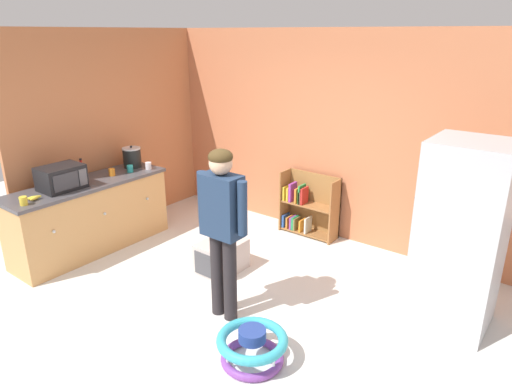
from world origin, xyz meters
The scene contains 17 objects.
ground_plane centered at (0.00, 0.00, 0.00)m, with size 12.00×12.00×0.00m, color silver.
back_wall centered at (0.00, 2.33, 1.35)m, with size 5.20×0.06×2.70m, color #BF6F48.
left_side_wall centered at (-2.63, 0.80, 1.35)m, with size 0.06×2.99×2.70m, color #BD7146.
kitchen_counter centered at (-2.20, 0.06, 0.45)m, with size 0.65×2.01×0.90m.
refrigerator centered at (1.88, 1.23, 0.89)m, with size 0.73×0.68×1.78m.
bookshelf centered at (-0.28, 2.14, 0.38)m, with size 0.80×0.28×0.85m.
standing_person centered at (0.10, -0.02, 1.02)m, with size 0.57×0.22×1.69m.
baby_walker centered at (0.74, -0.40, 0.16)m, with size 0.60×0.60×0.32m.
pet_carrier centered at (-0.51, 0.63, 0.18)m, with size 0.42×0.55×0.36m.
microwave centered at (-2.19, -0.25, 1.04)m, with size 0.37×0.48×0.28m.
crock_pot centered at (-2.28, 0.84, 1.04)m, with size 0.25×0.25×0.30m.
banana_bunch centered at (-2.09, -0.64, 0.93)m, with size 0.12×0.16×0.04m.
ketchup_bottle centered at (-2.41, 0.15, 1.00)m, with size 0.07×0.07×0.25m.
yellow_cup centered at (-2.04, -0.79, 0.95)m, with size 0.08×0.08×0.10m, color yellow.
white_cup centered at (-2.03, 0.90, 0.95)m, with size 0.08×0.08×0.10m, color white.
teal_cup centered at (-2.11, 0.66, 0.95)m, with size 0.08×0.08×0.10m, color teal.
orange_cup centered at (-2.17, 0.42, 0.95)m, with size 0.08×0.08×0.10m, color orange.
Camera 1 is at (2.67, -2.89, 2.65)m, focal length 31.87 mm.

